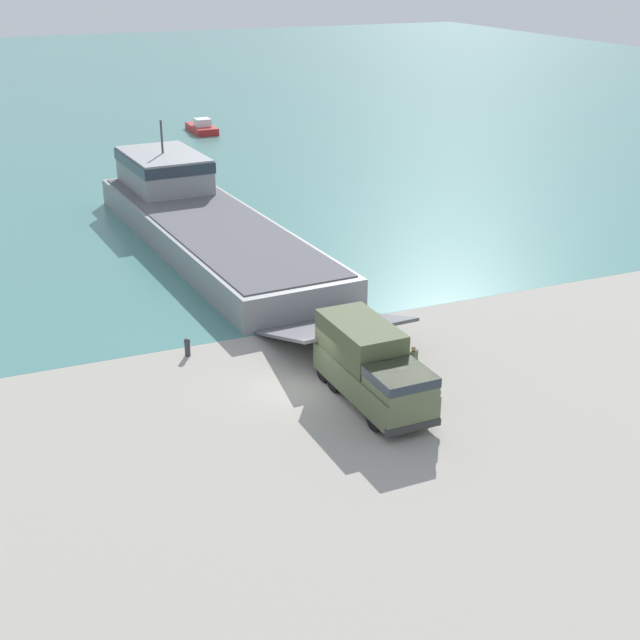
{
  "coord_description": "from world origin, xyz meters",
  "views": [
    {
      "loc": [
        -13.24,
        -33.29,
        18.29
      ],
      "look_at": [
        2.5,
        3.18,
        1.71
      ],
      "focal_mm": 50.0,
      "sensor_mm": 36.0,
      "label": 1
    }
  ],
  "objects_px": {
    "mooring_bollard": "(187,346)",
    "soldier_on_ramp": "(413,361)",
    "landing_craft": "(200,217)",
    "moored_boat_a": "(202,127)",
    "cargo_crate": "(430,396)",
    "military_truck": "(372,366)"
  },
  "relations": [
    {
      "from": "mooring_bollard",
      "to": "cargo_crate",
      "type": "bearing_deg",
      "value": -46.41
    },
    {
      "from": "moored_boat_a",
      "to": "cargo_crate",
      "type": "bearing_deg",
      "value": -97.14
    },
    {
      "from": "military_truck",
      "to": "mooring_bollard",
      "type": "height_order",
      "value": "military_truck"
    },
    {
      "from": "soldier_on_ramp",
      "to": "moored_boat_a",
      "type": "xyz_separation_m",
      "value": [
        8.13,
        61.73,
        -0.5
      ]
    },
    {
      "from": "soldier_on_ramp",
      "to": "cargo_crate",
      "type": "xyz_separation_m",
      "value": [
        -0.3,
        -2.15,
        -0.71
      ]
    },
    {
      "from": "landing_craft",
      "to": "soldier_on_ramp",
      "type": "relative_size",
      "value": 20.28
    },
    {
      "from": "mooring_bollard",
      "to": "soldier_on_ramp",
      "type": "bearing_deg",
      "value": -37.54
    },
    {
      "from": "landing_craft",
      "to": "mooring_bollard",
      "type": "xyz_separation_m",
      "value": [
        -5.9,
        -17.94,
        -1.08
      ]
    },
    {
      "from": "landing_craft",
      "to": "cargo_crate",
      "type": "relative_size",
      "value": 50.67
    },
    {
      "from": "soldier_on_ramp",
      "to": "cargo_crate",
      "type": "relative_size",
      "value": 2.5
    },
    {
      "from": "soldier_on_ramp",
      "to": "cargo_crate",
      "type": "height_order",
      "value": "soldier_on_ramp"
    },
    {
      "from": "landing_craft",
      "to": "military_truck",
      "type": "xyz_separation_m",
      "value": [
        0.21,
        -25.66,
        0.09
      ]
    },
    {
      "from": "cargo_crate",
      "to": "moored_boat_a",
      "type": "bearing_deg",
      "value": 82.48
    },
    {
      "from": "landing_craft",
      "to": "soldier_on_ramp",
      "type": "height_order",
      "value": "landing_craft"
    },
    {
      "from": "moored_boat_a",
      "to": "mooring_bollard",
      "type": "height_order",
      "value": "moored_boat_a"
    },
    {
      "from": "soldier_on_ramp",
      "to": "moored_boat_a",
      "type": "bearing_deg",
      "value": -43.08
    },
    {
      "from": "landing_craft",
      "to": "cargo_crate",
      "type": "bearing_deg",
      "value": -88.03
    },
    {
      "from": "soldier_on_ramp",
      "to": "moored_boat_a",
      "type": "relative_size",
      "value": 0.31
    },
    {
      "from": "cargo_crate",
      "to": "military_truck",
      "type": "bearing_deg",
      "value": 153.83
    },
    {
      "from": "landing_craft",
      "to": "soldier_on_ramp",
      "type": "xyz_separation_m",
      "value": [
        2.83,
        -24.65,
        -0.58
      ]
    },
    {
      "from": "moored_boat_a",
      "to": "mooring_bollard",
      "type": "bearing_deg",
      "value": -106.67
    },
    {
      "from": "soldier_on_ramp",
      "to": "moored_boat_a",
      "type": "height_order",
      "value": "soldier_on_ramp"
    }
  ]
}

